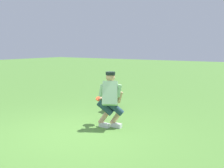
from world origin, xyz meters
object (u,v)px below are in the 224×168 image
person (110,98)px  frisbee_flying (114,88)px  frisbee_held (101,99)px  dog (114,96)px

person → frisbee_flying: person is taller
person → frisbee_held: bearing=38.4°
frisbee_flying → frisbee_held: frisbee_flying is taller
person → dog: 1.81m
person → dog: bearing=1.7°
dog → frisbee_held: bearing=-6.8°
dog → frisbee_held: 1.51m
person → dog: person is taller
frisbee_held → frisbee_flying: bearing=-69.9°
person → frisbee_flying: bearing=0.9°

